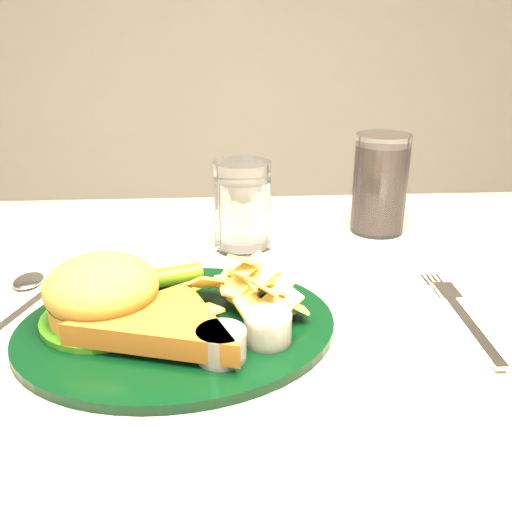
{
  "coord_description": "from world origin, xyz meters",
  "views": [
    {
      "loc": [
        -0.01,
        -0.56,
        1.05
      ],
      "look_at": [
        0.02,
        0.02,
        0.8
      ],
      "focal_mm": 40.0,
      "sensor_mm": 36.0,
      "label": 1
    }
  ],
  "objects": [
    {
      "name": "water_glass",
      "position": [
        0.01,
        0.16,
        0.81
      ],
      "size": [
        0.09,
        0.09,
        0.12
      ],
      "primitive_type": "cylinder",
      "rotation": [
        0.0,
        0.0,
        0.15
      ],
      "color": "white",
      "rests_on": "table"
    },
    {
      "name": "dinner_plate",
      "position": [
        -0.06,
        -0.06,
        0.79
      ],
      "size": [
        0.36,
        0.31,
        0.07
      ],
      "primitive_type": null,
      "rotation": [
        0.0,
        0.0,
        0.15
      ],
      "color": "black",
      "rests_on": "table"
    },
    {
      "name": "wrapped_straw",
      "position": [
        -0.08,
        0.12,
        0.75
      ],
      "size": [
        0.18,
        0.14,
        0.01
      ],
      "primitive_type": null,
      "rotation": [
        0.0,
        0.0,
        0.56
      ],
      "color": "white",
      "rests_on": "table"
    },
    {
      "name": "spoon",
      "position": [
        -0.23,
        -0.02,
        0.76
      ],
      "size": [
        0.09,
        0.17,
        0.01
      ],
      "primitive_type": null,
      "rotation": [
        0.0,
        0.0,
        -0.29
      ],
      "color": "silver",
      "rests_on": "table"
    },
    {
      "name": "fork_napkin",
      "position": [
        0.23,
        -0.07,
        0.76
      ],
      "size": [
        0.14,
        0.18,
        0.01
      ],
      "primitive_type": null,
      "rotation": [
        0.0,
        0.0,
        -0.02
      ],
      "color": "white",
      "rests_on": "table"
    },
    {
      "name": "cola_glass",
      "position": [
        0.21,
        0.22,
        0.82
      ],
      "size": [
        0.08,
        0.08,
        0.14
      ],
      "primitive_type": "cylinder",
      "rotation": [
        0.0,
        0.0,
        0.05
      ],
      "color": "black",
      "rests_on": "table"
    }
  ]
}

